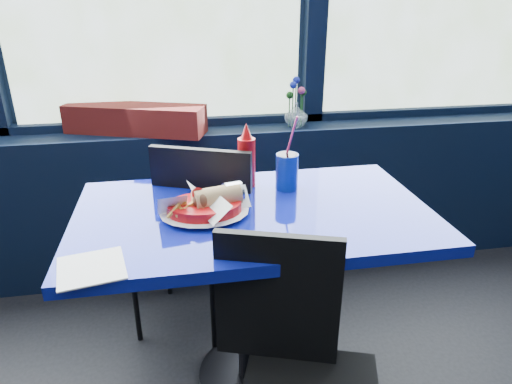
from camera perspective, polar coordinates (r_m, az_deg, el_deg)
name	(u,v)px	position (r m, az deg, el deg)	size (l,w,h in m)	color
window_sill	(170,203)	(2.47, -10.66, -1.41)	(5.00, 0.26, 0.80)	black
near_table	(254,256)	(1.64, -0.30, -8.00)	(1.20, 0.70, 0.75)	black
chair_near_front	(296,363)	(1.36, 5.03, -20.48)	(0.48, 0.48, 0.83)	black
chair_near_back	(192,230)	(1.93, -8.05, -4.67)	(0.53, 0.54, 0.91)	black
planter_box	(135,119)	(2.31, -14.87, 8.82)	(0.68, 0.17, 0.14)	maroon
flower_vase	(296,112)	(2.35, 5.04, 9.94)	(0.15, 0.16, 0.25)	silver
food_basket	(206,206)	(1.51, -6.25, -1.72)	(0.29, 0.29, 0.10)	red
ketchup_bottle	(247,159)	(1.71, -1.19, 4.19)	(0.07, 0.07, 0.25)	red
soda_cup	(287,171)	(1.70, 3.88, 2.69)	(0.08, 0.08, 0.28)	#0E2E9C
napkin	(91,268)	(1.31, -19.90, -8.92)	(0.17, 0.17, 0.00)	white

